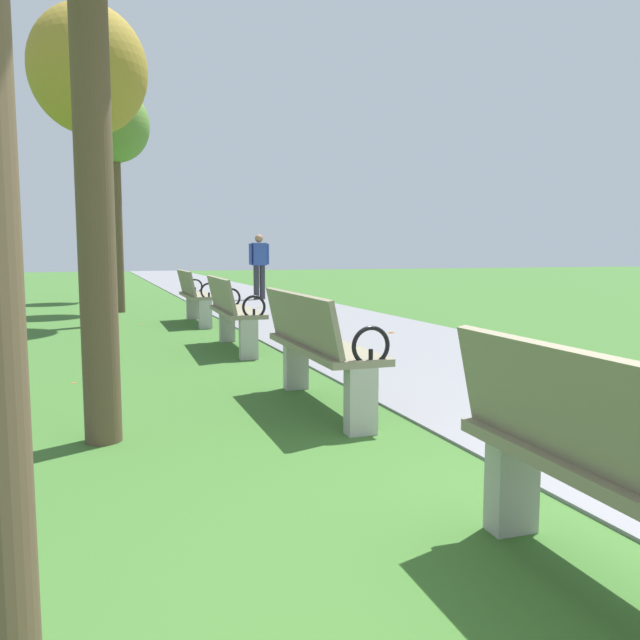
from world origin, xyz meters
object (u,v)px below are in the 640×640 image
(park_bench_2, at_px, (317,346))
(pedestrian_walking, at_px, (259,263))
(park_bench_4, at_px, (195,295))
(tree_3, at_px, (88,74))
(park_bench_3, at_px, (232,311))
(tree_4, at_px, (116,128))
(tree_5, at_px, (111,146))

(park_bench_2, distance_m, pedestrian_walking, 11.24)
(park_bench_2, bearing_deg, park_bench_4, 90.00)
(park_bench_2, relative_size, tree_3, 0.32)
(park_bench_3, height_order, tree_4, tree_4)
(park_bench_2, height_order, park_bench_4, same)
(tree_5, bearing_deg, pedestrian_walking, -16.34)
(park_bench_4, distance_m, tree_4, 4.17)
(tree_4, height_order, pedestrian_walking, tree_4)
(park_bench_2, xyz_separation_m, park_bench_3, (0.00, 3.14, 0.00))
(park_bench_4, xyz_separation_m, tree_3, (-1.55, 0.19, 3.49))
(tree_3, xyz_separation_m, tree_5, (0.47, 5.62, -0.21))
(tree_4, distance_m, tree_5, 3.27)
(tree_3, bearing_deg, pedestrian_walking, 50.00)
(park_bench_3, bearing_deg, pedestrian_walking, 73.47)
(tree_5, bearing_deg, tree_3, -94.79)
(tree_3, distance_m, tree_5, 5.65)
(park_bench_4, distance_m, pedestrian_walking, 5.36)
(park_bench_2, distance_m, tree_4, 9.33)
(tree_3, relative_size, tree_5, 1.09)
(park_bench_3, xyz_separation_m, tree_3, (-1.55, 3.23, 3.49))
(park_bench_2, bearing_deg, tree_5, 95.14)
(tree_5, bearing_deg, tree_4, -90.04)
(park_bench_2, height_order, tree_3, tree_3)
(park_bench_4, relative_size, tree_5, 0.35)
(tree_4, bearing_deg, tree_5, 89.96)
(park_bench_3, distance_m, tree_4, 6.49)
(park_bench_3, height_order, tree_5, tree_5)
(park_bench_2, relative_size, pedestrian_walking, 0.99)
(tree_3, bearing_deg, tree_5, 85.21)
(park_bench_4, bearing_deg, park_bench_2, -90.00)
(park_bench_2, xyz_separation_m, tree_5, (-1.08, 11.99, 3.28))
(tree_4, xyz_separation_m, tree_5, (0.00, 3.27, 0.16))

